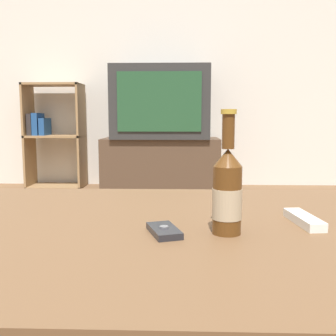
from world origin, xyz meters
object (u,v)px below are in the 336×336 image
at_px(beer_bottle, 227,191).
at_px(cell_phone, 164,231).
at_px(tv_stand, 161,164).
at_px(television, 161,103).
at_px(remote_control, 304,220).
at_px(bookshelf, 52,134).

distance_m(beer_bottle, cell_phone, 0.16).
xyz_separation_m(tv_stand, television, (-0.00, -0.00, 0.56)).
relative_size(tv_stand, television, 1.23).
bearing_deg(remote_control, television, 93.27).
height_order(cell_phone, remote_control, remote_control).
bearing_deg(television, cell_phone, -86.97).
bearing_deg(remote_control, bookshelf, 111.80).
xyz_separation_m(beer_bottle, cell_phone, (-0.13, -0.01, -0.08)).
height_order(beer_bottle, remote_control, beer_bottle).
relative_size(television, remote_control, 5.53).
distance_m(television, bookshelf, 1.08).
distance_m(cell_phone, remote_control, 0.33).
relative_size(television, cell_phone, 7.40).
bearing_deg(tv_stand, remote_control, -80.17).
relative_size(bookshelf, remote_control, 6.34).
distance_m(bookshelf, beer_bottle, 3.16).
xyz_separation_m(bookshelf, beer_bottle, (1.32, -2.87, 0.00)).
bearing_deg(cell_phone, remote_control, -2.74).
xyz_separation_m(bookshelf, cell_phone, (1.19, -2.88, -0.08)).
distance_m(bookshelf, remote_control, 3.17).
bearing_deg(cell_phone, bookshelf, 93.82).
height_order(beer_bottle, cell_phone, beer_bottle).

